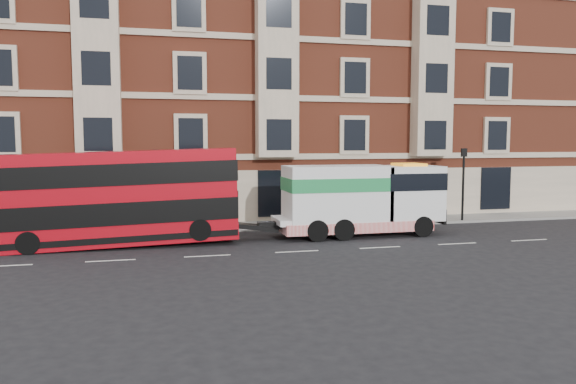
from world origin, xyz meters
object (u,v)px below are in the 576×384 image
object	(u,v)px
box_van	(14,222)
pedestrian	(166,213)
tow_truck	(359,199)
double_decker_bus	(117,196)

from	to	relation	value
box_van	pedestrian	size ratio (longest dim) A/B	3.22
tow_truck	box_van	size ratio (longest dim) A/B	1.73
double_decker_bus	box_van	size ratio (longest dim) A/B	2.17
double_decker_bus	box_van	distance (m)	4.82
tow_truck	double_decker_bus	bearing A→B (deg)	-180.00
double_decker_bus	tow_truck	size ratio (longest dim) A/B	1.25
tow_truck	pedestrian	bearing A→B (deg)	154.64
double_decker_bus	tow_truck	world-z (taller)	double_decker_bus
box_van	pedestrian	xyz separation A→B (m)	(6.97, 3.95, -0.28)
double_decker_bus	tow_truck	bearing A→B (deg)	0.00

